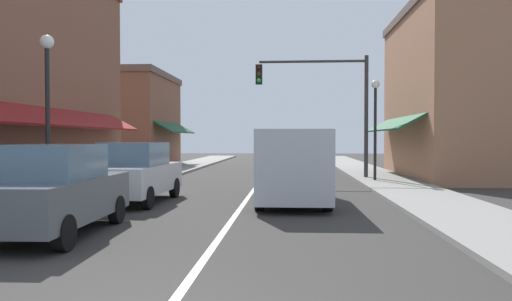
{
  "coord_description": "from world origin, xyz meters",
  "views": [
    {
      "loc": [
        1.34,
        -4.24,
        1.89
      ],
      "look_at": [
        0.0,
        15.01,
        1.41
      ],
      "focal_mm": 34.69,
      "sensor_mm": 36.0,
      "label": 1
    }
  ],
  "objects_px": {
    "parked_car_second_left": "(136,173)",
    "van_in_lane": "(292,164)",
    "street_lamp_left_near": "(47,92)",
    "traffic_signal_mast_arm": "(327,95)",
    "street_lamp_right_mid": "(375,113)",
    "parked_car_nearest_left": "(53,190)"
  },
  "relations": [
    {
      "from": "parked_car_second_left",
      "to": "van_in_lane",
      "type": "relative_size",
      "value": 0.8
    },
    {
      "from": "parked_car_second_left",
      "to": "street_lamp_left_near",
      "type": "bearing_deg",
      "value": -135.57
    },
    {
      "from": "traffic_signal_mast_arm",
      "to": "street_lamp_right_mid",
      "type": "height_order",
      "value": "traffic_signal_mast_arm"
    },
    {
      "from": "parked_car_second_left",
      "to": "van_in_lane",
      "type": "height_order",
      "value": "van_in_lane"
    },
    {
      "from": "parked_car_second_left",
      "to": "traffic_signal_mast_arm",
      "type": "relative_size",
      "value": 0.73
    },
    {
      "from": "parked_car_nearest_left",
      "to": "van_in_lane",
      "type": "relative_size",
      "value": 0.8
    },
    {
      "from": "van_in_lane",
      "to": "street_lamp_right_mid",
      "type": "relative_size",
      "value": 1.19
    },
    {
      "from": "parked_car_nearest_left",
      "to": "traffic_signal_mast_arm",
      "type": "distance_m",
      "value": 15.24
    },
    {
      "from": "parked_car_second_left",
      "to": "parked_car_nearest_left",
      "type": "bearing_deg",
      "value": -88.96
    },
    {
      "from": "traffic_signal_mast_arm",
      "to": "street_lamp_right_mid",
      "type": "relative_size",
      "value": 1.3
    },
    {
      "from": "parked_car_second_left",
      "to": "traffic_signal_mast_arm",
      "type": "xyz_separation_m",
      "value": [
        6.21,
        8.63,
        3.0
      ]
    },
    {
      "from": "parked_car_nearest_left",
      "to": "street_lamp_right_mid",
      "type": "distance_m",
      "value": 14.66
    },
    {
      "from": "parked_car_nearest_left",
      "to": "street_lamp_left_near",
      "type": "height_order",
      "value": "street_lamp_left_near"
    },
    {
      "from": "traffic_signal_mast_arm",
      "to": "street_lamp_right_mid",
      "type": "distance_m",
      "value": 2.63
    },
    {
      "from": "street_lamp_left_near",
      "to": "street_lamp_right_mid",
      "type": "distance_m",
      "value": 13.21
    },
    {
      "from": "parked_car_nearest_left",
      "to": "parked_car_second_left",
      "type": "distance_m",
      "value": 4.93
    },
    {
      "from": "parked_car_nearest_left",
      "to": "traffic_signal_mast_arm",
      "type": "xyz_separation_m",
      "value": [
        6.27,
        13.56,
        3.0
      ]
    },
    {
      "from": "traffic_signal_mast_arm",
      "to": "street_lamp_left_near",
      "type": "bearing_deg",
      "value": -127.91
    },
    {
      "from": "parked_car_second_left",
      "to": "street_lamp_left_near",
      "type": "xyz_separation_m",
      "value": [
        -1.8,
        -1.67,
        2.23
      ]
    },
    {
      "from": "street_lamp_right_mid",
      "to": "parked_car_nearest_left",
      "type": "bearing_deg",
      "value": -124.3
    },
    {
      "from": "traffic_signal_mast_arm",
      "to": "street_lamp_right_mid",
      "type": "bearing_deg",
      "value": -39.56
    },
    {
      "from": "traffic_signal_mast_arm",
      "to": "parked_car_nearest_left",
      "type": "bearing_deg",
      "value": -114.83
    }
  ]
}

